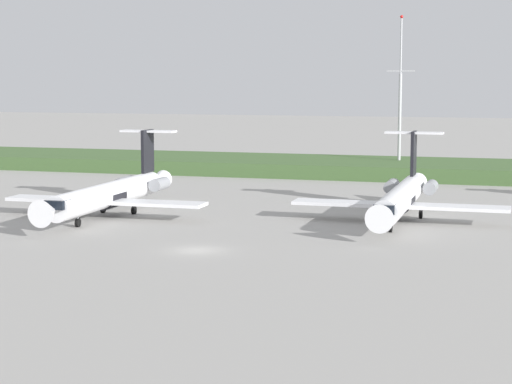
# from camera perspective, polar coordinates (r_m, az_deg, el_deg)

# --- Properties ---
(ground_plane) EXTENTS (500.00, 500.00, 0.00)m
(ground_plane) POSITION_cam_1_polar(r_m,az_deg,el_deg) (110.25, 1.66, -0.84)
(ground_plane) COLOR #9E9B96
(grass_berm) EXTENTS (320.00, 20.00, 2.19)m
(grass_berm) POSITION_cam_1_polar(r_m,az_deg,el_deg) (146.53, 5.39, 1.55)
(grass_berm) COLOR #426033
(grass_berm) RESTS_ON ground
(regional_jet_second) EXTENTS (22.81, 31.00, 9.00)m
(regional_jet_second) POSITION_cam_1_polar(r_m,az_deg,el_deg) (102.94, -8.98, -0.07)
(regional_jet_second) COLOR white
(regional_jet_second) RESTS_ON ground
(regional_jet_third) EXTENTS (22.81, 31.00, 9.00)m
(regional_jet_third) POSITION_cam_1_polar(r_m,az_deg,el_deg) (99.78, 9.01, -0.30)
(regional_jet_third) COLOR white
(regional_jet_third) RESTS_ON ground
(antenna_mast) EXTENTS (4.40, 0.50, 24.88)m
(antenna_mast) POSITION_cam_1_polar(r_m,az_deg,el_deg) (147.06, 8.92, 5.11)
(antenna_mast) COLOR #B2B2B7
(antenna_mast) RESTS_ON ground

